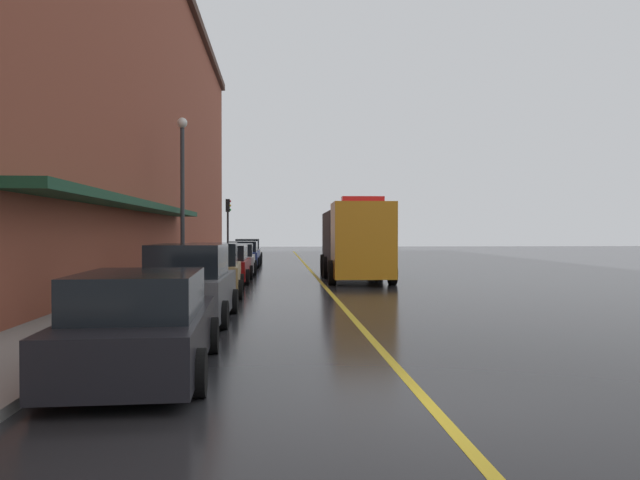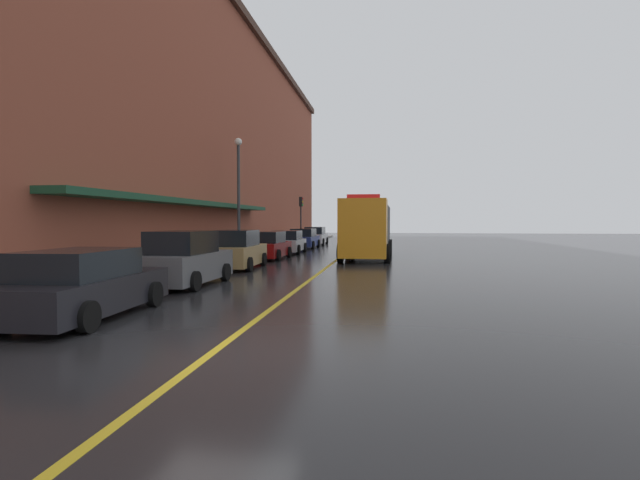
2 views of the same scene
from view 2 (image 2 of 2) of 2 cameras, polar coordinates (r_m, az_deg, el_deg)
The scene contains 16 objects.
ground_plane at distance 32.99m, azimuth 3.12°, elevation -1.54°, with size 112.00×112.00×0.00m, color #232326.
sidewalk_left at distance 34.09m, azimuth -7.32°, elevation -1.31°, with size 2.40×70.00×0.15m, color gray.
lane_center_stripe at distance 32.99m, azimuth 3.12°, elevation -1.54°, with size 0.16×70.00×0.01m, color gold.
brick_building_left at distance 36.04m, azimuth -18.34°, elevation 12.29°, with size 12.10×64.00×17.05m.
parked_car_0 at distance 12.11m, azimuth -26.26°, elevation -4.85°, with size 2.26×4.77×1.55m.
parked_car_1 at distance 16.94m, azimuth -15.76°, elevation -2.31°, with size 2.12×4.38×1.86m.
parked_car_2 at distance 22.43m, azimuth -9.80°, elevation -1.25°, with size 2.14×4.50×1.77m.
parked_car_3 at distance 27.77m, azimuth -6.18°, elevation -0.72°, with size 2.08×4.36×1.59m.
parked_car_4 at distance 32.87m, azimuth -3.84°, elevation -0.29°, with size 2.17×4.42×1.53m.
parked_car_5 at distance 38.84m, azimuth -1.92°, elevation 0.13°, with size 2.17×4.49×1.57m.
parked_car_6 at distance 44.71m, azimuth -0.56°, elevation 0.45°, with size 2.07×4.90×1.64m.
utility_truck at distance 28.44m, azimuth 5.67°, elevation 1.27°, with size 2.91×9.16×3.57m.
parking_meter_0 at distance 25.06m, azimuth -11.04°, elevation -0.36°, with size 0.14×0.18×1.33m.
parking_meter_1 at distance 22.76m, azimuth -13.07°, elevation -0.64°, with size 0.14×0.18×1.33m.
street_lamp_left at distance 29.06m, azimuth -9.64°, elevation 6.60°, with size 0.44×0.44×6.94m.
traffic_light_near at distance 45.15m, azimuth -2.28°, elevation 3.49°, with size 0.38×0.36×4.30m.
Camera 2 is at (2.89, -7.79, 2.19)m, focal length 26.98 mm.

